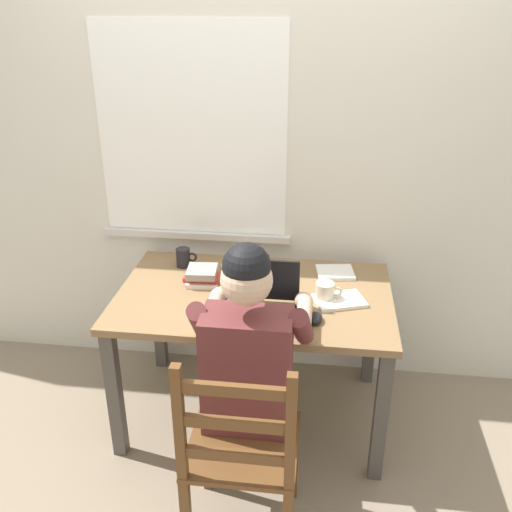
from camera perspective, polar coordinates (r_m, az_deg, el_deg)
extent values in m
plane|color=gray|center=(3.13, -0.16, -15.36)|extent=(8.00, 8.00, 0.00)
cube|color=silver|center=(2.97, 1.05, 10.75)|extent=(6.00, 0.04, 2.60)
cube|color=white|center=(2.99, -6.49, 12.22)|extent=(0.98, 0.01, 1.09)
cube|color=beige|center=(3.16, -6.02, 2.16)|extent=(1.04, 0.06, 0.04)
cube|color=olive|center=(2.73, -0.18, -4.06)|extent=(1.31, 0.82, 0.03)
cube|color=#4C4742|center=(2.78, -13.97, -13.30)|extent=(0.06, 0.06, 0.69)
cube|color=#4C4742|center=(2.64, 12.37, -15.45)|extent=(0.06, 0.06, 0.69)
cube|color=#4C4742|center=(3.34, -9.74, -5.79)|extent=(0.06, 0.06, 0.69)
cube|color=#4C4742|center=(3.22, 11.47, -7.14)|extent=(0.06, 0.06, 0.69)
cube|color=brown|center=(2.23, -0.89, -11.43)|extent=(0.34, 0.20, 0.50)
sphere|color=#DBB293|center=(2.02, -0.96, -2.40)|extent=(0.19, 0.19, 0.19)
sphere|color=black|center=(2.00, -0.97, -1.07)|extent=(0.17, 0.17, 0.17)
cube|color=black|center=(2.09, -0.64, -0.51)|extent=(0.13, 0.10, 0.01)
cylinder|color=#38383D|center=(2.55, -2.26, -13.15)|extent=(0.13, 0.40, 0.13)
cylinder|color=#38383D|center=(2.53, 1.87, -13.47)|extent=(0.13, 0.40, 0.13)
cylinder|color=#38383D|center=(2.85, -1.51, -14.28)|extent=(0.10, 0.10, 0.45)
cylinder|color=#38383D|center=(2.83, 2.21, -14.56)|extent=(0.10, 0.10, 0.45)
cylinder|color=brown|center=(2.25, -5.67, -6.40)|extent=(0.10, 0.25, 0.25)
cylinder|color=#DBB293|center=(2.49, -4.44, -5.48)|extent=(0.07, 0.28, 0.07)
sphere|color=#DBB293|center=(2.61, -3.63, -3.95)|extent=(0.08, 0.08, 0.08)
cylinder|color=brown|center=(2.20, 4.61, -7.09)|extent=(0.10, 0.25, 0.25)
cylinder|color=#DBB293|center=(2.45, 4.83, -6.08)|extent=(0.07, 0.28, 0.07)
sphere|color=#DBB293|center=(2.57, 4.76, -4.46)|extent=(0.08, 0.08, 0.08)
cube|color=brown|center=(2.31, -1.28, -18.39)|extent=(0.42, 0.42, 0.02)
cube|color=brown|center=(2.59, 3.84, -19.51)|extent=(0.04, 0.04, 0.43)
cube|color=brown|center=(2.63, -4.92, -18.75)|extent=(0.04, 0.04, 0.43)
cube|color=brown|center=(1.99, 3.50, -17.33)|extent=(0.04, 0.04, 0.48)
cube|color=brown|center=(2.04, -7.69, -16.31)|extent=(0.04, 0.04, 0.48)
cube|color=brown|center=(2.08, -2.12, -19.35)|extent=(0.36, 0.02, 0.04)
cube|color=brown|center=(1.99, -2.19, -16.46)|extent=(0.36, 0.02, 0.04)
cube|color=brown|center=(1.90, -2.26, -13.29)|extent=(0.36, 0.02, 0.04)
cube|color=black|center=(2.52, 0.36, -6.13)|extent=(0.33, 0.23, 0.02)
cube|color=#2B2B2D|center=(2.51, 0.36, -5.94)|extent=(0.29, 0.17, 0.00)
cube|color=black|center=(2.58, 0.73, -2.37)|extent=(0.33, 0.05, 0.22)
cube|color=#99A8B2|center=(2.58, 0.73, -2.37)|extent=(0.29, 0.04, 0.19)
ellipsoid|color=black|center=(2.51, 5.96, -6.20)|extent=(0.06, 0.10, 0.03)
cylinder|color=beige|center=(2.66, 6.90, -3.58)|extent=(0.09, 0.09, 0.09)
torus|color=beige|center=(2.66, 8.10, -3.56)|extent=(0.05, 0.01, 0.05)
cylinder|color=black|center=(2.99, -7.31, -0.14)|extent=(0.07, 0.07, 0.10)
torus|color=black|center=(2.98, -6.42, -0.11)|extent=(0.05, 0.01, 0.05)
cube|color=white|center=(2.82, -5.35, -2.58)|extent=(0.16, 0.14, 0.02)
cube|color=#BC332D|center=(2.81, -5.39, -2.12)|extent=(0.18, 0.10, 0.02)
cube|color=gray|center=(2.80, -5.43, -1.58)|extent=(0.15, 0.16, 0.03)
cube|color=silver|center=(2.92, -1.66, -1.51)|extent=(0.21, 0.20, 0.01)
cube|color=white|center=(2.93, 7.94, -1.64)|extent=(0.21, 0.19, 0.02)
cube|color=white|center=(2.67, 8.36, -4.44)|extent=(0.26, 0.22, 0.02)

